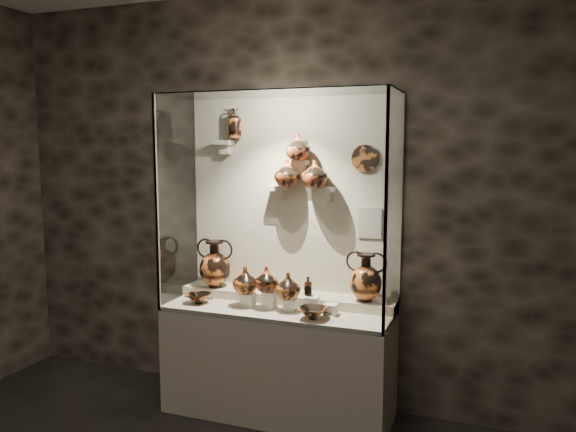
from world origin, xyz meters
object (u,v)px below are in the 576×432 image
(lekythos_small, at_px, (308,285))
(ovoid_vase_c, at_px, (315,174))
(jug_b, at_px, (266,279))
(kylix_right, at_px, (313,312))
(amphora_left, at_px, (215,264))
(lekythos_tall, at_px, (235,122))
(jug_c, at_px, (288,286))
(ovoid_vase_b, at_px, (298,147))
(amphora_right, at_px, (366,277))
(kylix_left, at_px, (199,297))
(jug_a, at_px, (245,280))
(ovoid_vase_a, at_px, (287,173))

(lekythos_small, distance_m, ovoid_vase_c, 0.82)
(jug_b, distance_m, kylix_right, 0.45)
(amphora_left, bearing_deg, jug_b, -20.96)
(kylix_right, distance_m, lekythos_tall, 1.59)
(jug_b, distance_m, jug_c, 0.17)
(ovoid_vase_c, bearing_deg, lekythos_tall, 156.46)
(lekythos_small, bearing_deg, ovoid_vase_b, 121.70)
(amphora_right, bearing_deg, kylix_right, -156.11)
(jug_c, bearing_deg, kylix_right, -37.60)
(kylix_left, distance_m, ovoid_vase_c, 1.29)
(jug_a, xyz_separation_m, kylix_right, (0.57, -0.12, -0.15))
(jug_b, relative_size, lekythos_small, 1.17)
(jug_c, bearing_deg, ovoid_vase_a, 101.94)
(lekythos_small, xyz_separation_m, kylix_left, (-0.85, -0.08, -0.15))
(jug_b, relative_size, ovoid_vase_c, 0.90)
(lekythos_small, distance_m, ovoid_vase_a, 0.86)
(amphora_left, distance_m, jug_c, 0.73)
(amphora_right, relative_size, ovoid_vase_c, 1.75)
(jug_c, bearing_deg, lekythos_small, 1.77)
(jug_b, bearing_deg, jug_a, 174.36)
(lekythos_tall, bearing_deg, lekythos_small, -17.69)
(jug_b, height_order, jug_c, jug_b)
(jug_c, bearing_deg, kylix_left, 173.73)
(kylix_right, distance_m, ovoid_vase_b, 1.22)
(ovoid_vase_a, bearing_deg, kylix_right, -64.99)
(amphora_left, relative_size, kylix_right, 1.50)
(ovoid_vase_a, relative_size, ovoid_vase_c, 1.01)
(lekythos_small, xyz_separation_m, ovoid_vase_c, (-0.03, 0.23, 0.79))
(jug_b, distance_m, lekythos_tall, 1.25)
(ovoid_vase_b, bearing_deg, kylix_right, -63.94)
(amphora_left, xyz_separation_m, lekythos_tall, (0.15, 0.10, 1.12))
(amphora_right, relative_size, jug_c, 1.85)
(jug_a, bearing_deg, kylix_left, 163.34)
(ovoid_vase_c, bearing_deg, jug_c, -134.23)
(amphora_right, bearing_deg, ovoid_vase_b, 150.67)
(amphora_right, xyz_separation_m, ovoid_vase_b, (-0.54, 0.05, 0.94))
(jug_b, bearing_deg, lekythos_tall, 135.43)
(ovoid_vase_c, bearing_deg, ovoid_vase_a, 160.35)
(jug_a, height_order, ovoid_vase_c, ovoid_vase_c)
(jug_c, relative_size, kylix_left, 0.83)
(ovoid_vase_c, bearing_deg, kylix_right, -93.50)
(amphora_right, bearing_deg, ovoid_vase_a, 151.75)
(amphora_left, xyz_separation_m, amphora_right, (1.22, 0.01, -0.01))
(jug_b, relative_size, kylix_left, 0.80)
(kylix_right, height_order, ovoid_vase_b, ovoid_vase_b)
(jug_c, height_order, ovoid_vase_a, ovoid_vase_a)
(ovoid_vase_a, distance_m, ovoid_vase_c, 0.22)
(kylix_left, bearing_deg, jug_a, -5.78)
(jug_c, xyz_separation_m, ovoid_vase_a, (-0.10, 0.26, 0.80))
(jug_a, height_order, jug_b, jug_b)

